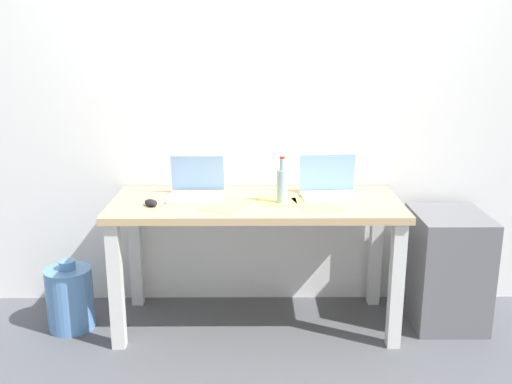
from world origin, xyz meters
TOP-DOWN VIEW (x-y plane):
  - ground_plane at (0.00, 0.00)m, footprint 8.00×8.00m
  - back_wall at (0.00, 0.38)m, footprint 5.20×0.08m
  - desk at (0.00, 0.00)m, footprint 1.61×0.65m
  - laptop_left at (-0.34, 0.07)m, footprint 0.31×0.26m
  - laptop_right at (0.42, 0.09)m, footprint 0.34×0.25m
  - beer_bottle at (0.14, -0.04)m, footprint 0.06×0.06m
  - computer_mouse at (-0.57, -0.10)m, footprint 0.11×0.12m
  - paper_sheet_front_right at (0.33, -0.07)m, footprint 0.27×0.33m
  - paper_yellow_folder at (-0.16, -0.09)m, footprint 0.32×0.36m
  - paper_sheet_near_back at (0.12, 0.03)m, footprint 0.21×0.30m
  - water_cooler_jug at (-1.07, -0.04)m, footprint 0.26×0.26m
  - filing_cabinet at (1.11, 0.04)m, footprint 0.40×0.48m

SIDE VIEW (x-z plane):
  - ground_plane at x=0.00m, z-range 0.00..0.00m
  - water_cooler_jug at x=-1.07m, z-range -0.02..0.39m
  - filing_cabinet at x=1.11m, z-range 0.00..0.66m
  - desk at x=0.00m, z-range 0.26..1.01m
  - paper_sheet_front_right at x=0.33m, z-range 0.75..0.75m
  - paper_yellow_folder at x=-0.16m, z-range 0.75..0.75m
  - paper_sheet_near_back at x=0.12m, z-range 0.75..0.75m
  - computer_mouse at x=-0.57m, z-range 0.75..0.78m
  - laptop_left at x=-0.34m, z-range 0.68..0.92m
  - laptop_right at x=0.42m, z-range 0.69..0.92m
  - beer_bottle at x=0.14m, z-range 0.72..0.98m
  - back_wall at x=0.00m, z-range 0.00..2.60m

